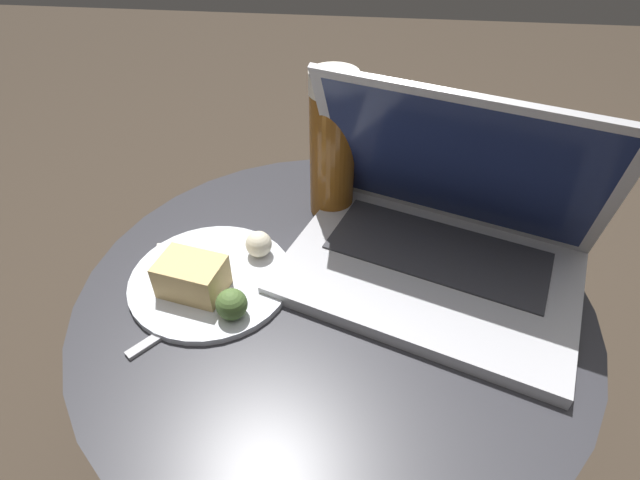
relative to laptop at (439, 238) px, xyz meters
name	(u,v)px	position (x,y,z in m)	size (l,w,h in m)	color
ground_plane	(328,477)	(-0.13, -0.06, -0.58)	(6.00, 6.00, 0.00)	#382D23
table	(331,363)	(-0.13, -0.06, -0.21)	(0.66, 0.66, 0.53)	#515156
napkin	(209,266)	(-0.30, -0.03, -0.05)	(0.17, 0.14, 0.00)	silver
laptop	(439,238)	(0.00, 0.00, 0.00)	(0.43, 0.36, 0.25)	#B2B2B7
beer_glass	(333,146)	(-0.15, 0.12, 0.06)	(0.07, 0.07, 0.22)	brown
snack_plate	(211,278)	(-0.29, -0.07, -0.04)	(0.21, 0.21, 0.06)	silver
fork	(206,306)	(-0.29, -0.11, -0.05)	(0.13, 0.16, 0.00)	#B2B2B7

